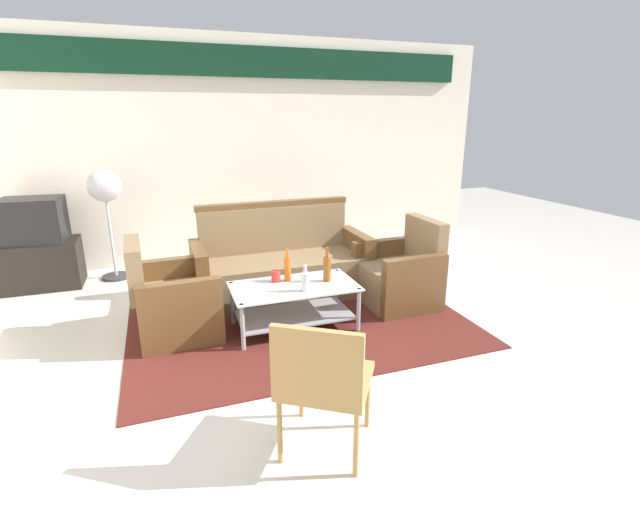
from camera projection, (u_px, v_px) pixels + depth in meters
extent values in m
plane|color=beige|center=(338.00, 356.00, 3.64)|extent=(14.00, 14.00, 0.00)
cube|color=silver|center=(253.00, 150.00, 5.98)|extent=(6.52, 0.12, 2.80)
cube|color=black|center=(251.00, 62.00, 5.58)|extent=(5.76, 0.08, 0.36)
cube|color=#511E19|center=(299.00, 321.00, 4.25)|extent=(3.01, 2.17, 0.01)
cube|color=#7F6647|center=(283.00, 277.00, 4.77)|extent=(1.61, 0.72, 0.42)
cube|color=#7F6647|center=(274.00, 228.00, 4.92)|extent=(1.60, 0.16, 0.48)
cube|color=brown|center=(356.00, 260.00, 5.02)|extent=(0.13, 0.70, 0.62)
cube|color=brown|center=(200.00, 278.00, 4.46)|extent=(0.13, 0.70, 0.62)
cube|color=brown|center=(273.00, 204.00, 4.84)|extent=(1.64, 0.12, 0.06)
cube|color=#7F6647|center=(179.00, 311.00, 3.98)|extent=(0.69, 0.63, 0.40)
cube|color=#7F6647|center=(135.00, 269.00, 3.74)|extent=(0.15, 0.60, 0.45)
cube|color=brown|center=(174.00, 288.00, 4.24)|extent=(0.66, 0.13, 0.58)
cube|color=brown|center=(182.00, 316.00, 3.66)|extent=(0.66, 0.13, 0.58)
cube|color=#7F6647|center=(396.00, 284.00, 4.60)|extent=(0.67, 0.62, 0.40)
cube|color=#7F6647|center=(425.00, 240.00, 4.59)|extent=(0.13, 0.60, 0.45)
cube|color=brown|center=(414.00, 287.00, 4.28)|extent=(0.66, 0.12, 0.58)
cube|color=brown|center=(381.00, 266.00, 4.87)|extent=(0.66, 0.12, 0.58)
cube|color=silver|center=(294.00, 286.00, 4.00)|extent=(1.10, 0.60, 0.02)
cube|color=#9E9EA5|center=(294.00, 315.00, 4.08)|extent=(1.00, 0.52, 0.02)
cylinder|color=#9E9EA5|center=(232.00, 303.00, 4.13)|extent=(0.04, 0.04, 0.40)
cylinder|color=#9E9EA5|center=(337.00, 289.00, 4.46)|extent=(0.04, 0.04, 0.40)
cylinder|color=#9E9EA5|center=(243.00, 327.00, 3.66)|extent=(0.04, 0.04, 0.40)
cylinder|color=#9E9EA5|center=(359.00, 310.00, 3.99)|extent=(0.04, 0.04, 0.40)
cylinder|color=#D85919|center=(288.00, 269.00, 4.10)|extent=(0.06, 0.06, 0.21)
cylinder|color=#D85919|center=(287.00, 253.00, 4.05)|extent=(0.02, 0.02, 0.09)
cylinder|color=silver|center=(305.00, 282.00, 3.86)|extent=(0.07, 0.07, 0.16)
cylinder|color=silver|center=(305.00, 269.00, 3.82)|extent=(0.03, 0.03, 0.07)
cylinder|color=brown|center=(327.00, 269.00, 4.08)|extent=(0.07, 0.07, 0.22)
cylinder|color=brown|center=(327.00, 252.00, 4.03)|extent=(0.03, 0.03, 0.10)
cylinder|color=red|center=(276.00, 276.00, 4.08)|extent=(0.08, 0.08, 0.10)
cube|color=black|center=(41.00, 264.00, 5.05)|extent=(0.80, 0.50, 0.52)
cube|color=black|center=(33.00, 220.00, 4.90)|extent=(0.62, 0.47, 0.48)
cube|color=black|center=(39.00, 216.00, 5.10)|extent=(0.51, 0.04, 0.36)
cylinder|color=#2D2D33|center=(117.00, 276.00, 5.40)|extent=(0.32, 0.32, 0.03)
cylinder|color=#B2B2B7|center=(111.00, 236.00, 5.25)|extent=(0.03, 0.03, 0.95)
sphere|color=#B2B2B7|center=(104.00, 186.00, 5.08)|extent=(0.36, 0.36, 0.36)
cube|color=#AD844C|center=(326.00, 380.00, 2.55)|extent=(0.67, 0.67, 0.04)
cube|color=#AD844C|center=(316.00, 366.00, 2.28)|extent=(0.42, 0.30, 0.40)
cylinder|color=#AD844C|center=(301.00, 387.00, 2.86)|extent=(0.03, 0.03, 0.42)
cylinder|color=#AD844C|center=(368.00, 397.00, 2.76)|extent=(0.03, 0.03, 0.42)
cylinder|color=#AD844C|center=(280.00, 430.00, 2.47)|extent=(0.03, 0.03, 0.42)
cylinder|color=#AD844C|center=(356.00, 443.00, 2.37)|extent=(0.03, 0.03, 0.42)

